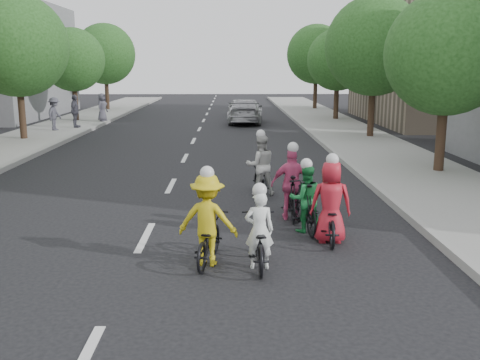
{
  "coord_description": "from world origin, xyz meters",
  "views": [
    {
      "loc": [
        1.84,
        -10.9,
        3.57
      ],
      "look_at": [
        2.04,
        1.13,
        1.0
      ],
      "focal_mm": 40.0,
      "sensor_mm": 36.0,
      "label": 1
    }
  ],
  "objects_px": {
    "cyclist_0": "(259,239)",
    "cyclist_2": "(305,203)",
    "cyclist_3": "(292,191)",
    "cyclist_5": "(330,211)",
    "follow_car_lead": "(245,111)",
    "spectator_1": "(75,111)",
    "spectator_2": "(102,107)",
    "spectator_0": "(55,114)",
    "cyclist_1": "(208,228)",
    "follow_car_trail": "(239,107)",
    "cyclist_4": "(260,171)"
  },
  "relations": [
    {
      "from": "cyclist_3",
      "to": "follow_car_trail",
      "type": "distance_m",
      "value": 27.78
    },
    {
      "from": "spectator_0",
      "to": "follow_car_trail",
      "type": "bearing_deg",
      "value": -33.72
    },
    {
      "from": "cyclist_3",
      "to": "cyclist_2",
      "type": "bearing_deg",
      "value": 102.85
    },
    {
      "from": "cyclist_2",
      "to": "cyclist_4",
      "type": "bearing_deg",
      "value": -83.69
    },
    {
      "from": "cyclist_5",
      "to": "follow_car_trail",
      "type": "height_order",
      "value": "cyclist_5"
    },
    {
      "from": "cyclist_4",
      "to": "follow_car_lead",
      "type": "xyz_separation_m",
      "value": [
        0.1,
        19.39,
        0.09
      ]
    },
    {
      "from": "spectator_1",
      "to": "cyclist_2",
      "type": "bearing_deg",
      "value": -149.35
    },
    {
      "from": "cyclist_2",
      "to": "spectator_1",
      "type": "height_order",
      "value": "spectator_1"
    },
    {
      "from": "follow_car_trail",
      "to": "cyclist_1",
      "type": "bearing_deg",
      "value": 83.41
    },
    {
      "from": "cyclist_0",
      "to": "cyclist_1",
      "type": "relative_size",
      "value": 0.95
    },
    {
      "from": "cyclist_5",
      "to": "follow_car_lead",
      "type": "height_order",
      "value": "cyclist_5"
    },
    {
      "from": "cyclist_3",
      "to": "cyclist_5",
      "type": "distance_m",
      "value": 1.8
    },
    {
      "from": "spectator_1",
      "to": "follow_car_lead",
      "type": "bearing_deg",
      "value": -67.39
    },
    {
      "from": "follow_car_trail",
      "to": "spectator_2",
      "type": "distance_m",
      "value": 10.61
    },
    {
      "from": "spectator_0",
      "to": "spectator_2",
      "type": "distance_m",
      "value": 5.06
    },
    {
      "from": "cyclist_0",
      "to": "follow_car_trail",
      "type": "relative_size",
      "value": 0.48
    },
    {
      "from": "cyclist_1",
      "to": "follow_car_trail",
      "type": "height_order",
      "value": "cyclist_1"
    },
    {
      "from": "cyclist_4",
      "to": "spectator_2",
      "type": "distance_m",
      "value": 21.29
    },
    {
      "from": "cyclist_4",
      "to": "follow_car_lead",
      "type": "relative_size",
      "value": 0.35
    },
    {
      "from": "cyclist_4",
      "to": "spectator_0",
      "type": "distance_m",
      "value": 17.82
    },
    {
      "from": "cyclist_5",
      "to": "spectator_0",
      "type": "relative_size",
      "value": 1.05
    },
    {
      "from": "follow_car_lead",
      "to": "spectator_1",
      "type": "distance_m",
      "value": 10.42
    },
    {
      "from": "follow_car_lead",
      "to": "follow_car_trail",
      "type": "distance_m",
      "value": 5.9
    },
    {
      "from": "spectator_0",
      "to": "spectator_1",
      "type": "xyz_separation_m",
      "value": [
        0.75,
        1.27,
        0.04
      ]
    },
    {
      "from": "cyclist_3",
      "to": "cyclist_5",
      "type": "bearing_deg",
      "value": 111.35
    },
    {
      "from": "follow_car_trail",
      "to": "spectator_0",
      "type": "distance_m",
      "value": 14.87
    },
    {
      "from": "cyclist_4",
      "to": "cyclist_5",
      "type": "height_order",
      "value": "cyclist_5"
    },
    {
      "from": "spectator_2",
      "to": "cyclist_2",
      "type": "bearing_deg",
      "value": -139.85
    },
    {
      "from": "cyclist_1",
      "to": "follow_car_trail",
      "type": "xyz_separation_m",
      "value": [
        1.05,
        30.71,
        -0.06
      ]
    },
    {
      "from": "spectator_0",
      "to": "spectator_2",
      "type": "xyz_separation_m",
      "value": [
        1.44,
        4.85,
        -0.01
      ]
    },
    {
      "from": "cyclist_1",
      "to": "cyclist_2",
      "type": "distance_m",
      "value": 2.86
    },
    {
      "from": "cyclist_5",
      "to": "spectator_0",
      "type": "distance_m",
      "value": 21.97
    },
    {
      "from": "cyclist_0",
      "to": "cyclist_2",
      "type": "xyz_separation_m",
      "value": [
        1.12,
        2.15,
        0.11
      ]
    },
    {
      "from": "follow_car_trail",
      "to": "spectator_0",
      "type": "height_order",
      "value": "spectator_0"
    },
    {
      "from": "spectator_1",
      "to": "cyclist_4",
      "type": "bearing_deg",
      "value": -146.41
    },
    {
      "from": "cyclist_1",
      "to": "cyclist_4",
      "type": "xyz_separation_m",
      "value": [
        1.25,
        5.43,
        -0.01
      ]
    },
    {
      "from": "cyclist_0",
      "to": "cyclist_5",
      "type": "height_order",
      "value": "cyclist_5"
    },
    {
      "from": "cyclist_3",
      "to": "spectator_2",
      "type": "distance_m",
      "value": 23.81
    },
    {
      "from": "spectator_0",
      "to": "spectator_2",
      "type": "height_order",
      "value": "spectator_0"
    },
    {
      "from": "cyclist_3",
      "to": "spectator_1",
      "type": "relative_size",
      "value": 1.0
    },
    {
      "from": "cyclist_4",
      "to": "cyclist_5",
      "type": "xyz_separation_m",
      "value": [
        1.21,
        -4.18,
        -0.02
      ]
    },
    {
      "from": "cyclist_3",
      "to": "spectator_0",
      "type": "xyz_separation_m",
      "value": [
        -11.01,
        16.95,
        0.36
      ]
    },
    {
      "from": "cyclist_2",
      "to": "cyclist_3",
      "type": "height_order",
      "value": "cyclist_3"
    },
    {
      "from": "spectator_0",
      "to": "spectator_2",
      "type": "bearing_deg",
      "value": -6.96
    },
    {
      "from": "cyclist_1",
      "to": "cyclist_5",
      "type": "distance_m",
      "value": 2.76
    },
    {
      "from": "cyclist_0",
      "to": "cyclist_3",
      "type": "height_order",
      "value": "cyclist_3"
    },
    {
      "from": "follow_car_trail",
      "to": "spectator_2",
      "type": "xyz_separation_m",
      "value": [
        -8.76,
        -5.97,
        0.41
      ]
    },
    {
      "from": "spectator_2",
      "to": "spectator_1",
      "type": "bearing_deg",
      "value": -174.02
    },
    {
      "from": "cyclist_1",
      "to": "follow_car_trail",
      "type": "relative_size",
      "value": 0.51
    },
    {
      "from": "cyclist_1",
      "to": "cyclist_2",
      "type": "xyz_separation_m",
      "value": [
        2.05,
        1.99,
        -0.05
      ]
    }
  ]
}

